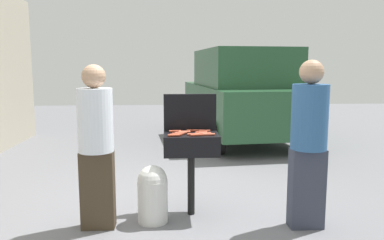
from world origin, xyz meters
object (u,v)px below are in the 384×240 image
hot_dog_0 (178,134)px  hot_dog_13 (196,135)px  hot_dog_7 (193,134)px  hot_dog_11 (174,135)px  propane_tank (153,193)px  person_left (96,141)px  hot_dog_4 (181,133)px  hot_dog_6 (193,130)px  bbq_grill (191,147)px  hot_dog_14 (175,131)px  hot_dog_2 (204,131)px  hot_dog_10 (185,132)px  parked_minivan (241,94)px  hot_dog_1 (209,134)px  hot_dog_5 (184,132)px  hot_dog_8 (205,133)px  hot_dog_9 (201,134)px  person_right (309,139)px  hot_dog_12 (176,135)px

hot_dog_0 → hot_dog_13: bearing=-24.1°
hot_dog_0 → hot_dog_7: (0.16, -0.05, 0.00)m
hot_dog_11 → propane_tank: (-0.23, -0.03, -0.61)m
hot_dog_11 → propane_tank: bearing=-171.4°
hot_dog_11 → person_left: bearing=-169.6°
hot_dog_4 → hot_dog_6: 0.20m
bbq_grill → hot_dog_14: size_ratio=7.07×
bbq_grill → hot_dog_4: size_ratio=7.07×
hot_dog_11 → hot_dog_14: (0.02, 0.26, 0.00)m
hot_dog_2 → hot_dog_10: 0.24m
hot_dog_6 → hot_dog_13: same height
person_left → parked_minivan: 5.29m
hot_dog_1 → hot_dog_13: 0.14m
hot_dog_4 → hot_dog_5: (0.04, 0.07, 0.00)m
bbq_grill → hot_dog_10: size_ratio=7.07×
hot_dog_6 → hot_dog_8: bearing=-55.9°
hot_dog_9 → parked_minivan: bearing=73.9°
hot_dog_1 → person_left: (-1.15, -0.17, -0.02)m
hot_dog_9 → parked_minivan: (1.30, 4.51, 0.09)m
hot_dog_6 → propane_tank: size_ratio=0.21×
propane_tank → parked_minivan: size_ratio=0.13×
hot_dog_11 → person_right: bearing=-10.8°
hot_dog_0 → hot_dog_6: size_ratio=1.00×
hot_dog_6 → propane_tank: 0.82m
hot_dog_4 → hot_dog_11: size_ratio=1.00×
hot_dog_6 → hot_dog_5: bearing=-141.4°
hot_dog_12 → person_left: bearing=-167.8°
hot_dog_9 → hot_dog_2: bearing=72.2°
hot_dog_9 → hot_dog_8: bearing=32.2°
hot_dog_6 → hot_dog_13: size_ratio=1.00×
hot_dog_2 → parked_minivan: bearing=74.0°
bbq_grill → hot_dog_12: bearing=-143.6°
hot_dog_10 → hot_dog_13: 0.22m
hot_dog_9 → bbq_grill: bearing=140.7°
parked_minivan → hot_dog_7: bearing=67.2°
hot_dog_5 → hot_dog_6: same height
hot_dog_7 → hot_dog_8: bearing=27.2°
bbq_grill → hot_dog_11: size_ratio=7.07×
hot_dog_0 → person_right: (1.30, -0.35, -0.00)m
hot_dog_10 → parked_minivan: bearing=71.5°
hot_dog_2 → hot_dog_6: bearing=164.9°
hot_dog_1 → hot_dog_9: bearing=152.4°
hot_dog_14 → hot_dog_12: bearing=-88.1°
hot_dog_14 → hot_dog_4: bearing=-61.8°
hot_dog_7 → person_right: bearing=-14.6°
hot_dog_0 → hot_dog_14: 0.17m
hot_dog_9 → propane_tank: hot_dog_9 is taller
hot_dog_14 → hot_dog_1: bearing=-32.4°
hot_dog_2 → hot_dog_4: size_ratio=1.00×
hot_dog_9 → hot_dog_13: 0.09m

